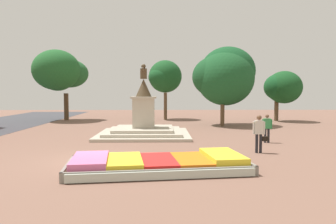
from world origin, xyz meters
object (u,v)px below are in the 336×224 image
Objects in this scene: statue_monument at (144,124)px; pedestrian_with_handbag at (259,131)px; flower_planter at (158,164)px; pedestrian_near_planter at (267,126)px.

pedestrian_with_handbag is at bearing -46.95° from statue_monument.
flower_planter is 1.17× the size of statue_monument.
flower_planter is 4.28× the size of pedestrian_near_planter.
statue_monument reaches higher than pedestrian_near_planter.
flower_planter is 3.84× the size of pedestrian_with_handbag.
pedestrian_with_handbag reaches higher than pedestrian_near_planter.
statue_monument is at bearing 96.45° from flower_planter.
flower_planter is 9.48m from statue_monument.
statue_monument is at bearing 156.49° from pedestrian_near_planter.
pedestrian_near_planter reaches higher than flower_planter.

